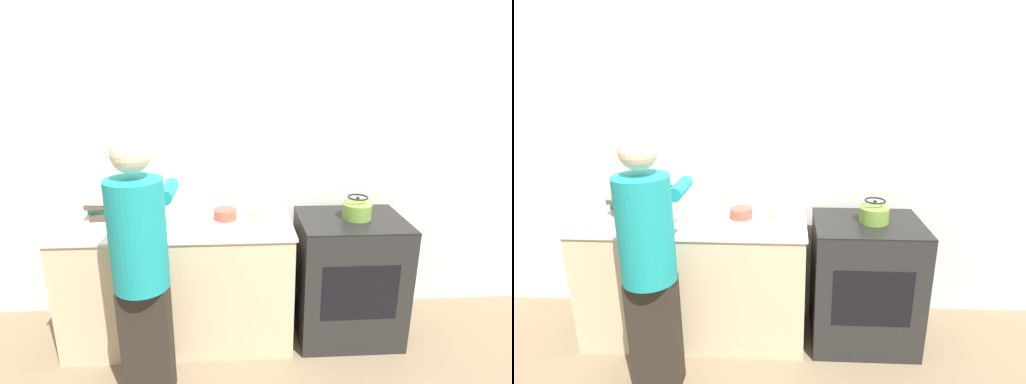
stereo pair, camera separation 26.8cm
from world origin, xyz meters
The scene contains 12 objects.
ground_plane centered at (0.00, 0.00, 0.00)m, with size 12.00×12.00×0.00m, color #7A664C.
wall_back centered at (0.00, 0.72, 1.30)m, with size 8.00×0.05×2.60m.
counter centered at (-0.41, 0.33, 0.46)m, with size 1.63×0.68×0.91m.
oven centered at (0.84, 0.29, 0.47)m, with size 0.75×0.59×0.93m.
person centered at (-0.54, -0.24, 0.90)m, with size 0.36×0.60×1.64m.
cutting_board centered at (-0.59, 0.21, 0.92)m, with size 0.33×0.21×0.02m.
knife centered at (-0.62, 0.24, 0.93)m, with size 0.19×0.11×0.01m.
kettle centered at (0.87, 0.30, 1.00)m, with size 0.20×0.20×0.16m.
bowl_prep centered at (-0.07, 0.39, 0.95)m, with size 0.17×0.17×0.07m.
bowl_mixing centered at (0.20, 0.42, 0.94)m, with size 0.14×0.14×0.06m.
canister_jar centered at (-0.63, 0.52, 1.01)m, with size 0.16×0.16×0.18m.
book_stack centered at (-0.96, 0.48, 0.99)m, with size 0.24×0.25×0.16m.
Camera 1 is at (0.00, -2.33, 1.95)m, focal length 28.00 mm.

